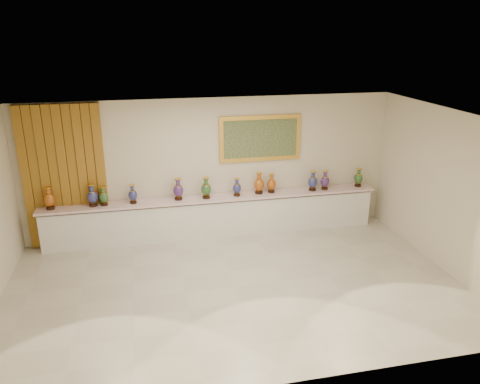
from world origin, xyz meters
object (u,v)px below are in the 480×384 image
object	(u,v)px
vase_1	(92,196)
vase_2	(104,197)
vase_0	(49,199)
counter	(214,216)

from	to	relation	value
vase_1	vase_2	size ratio (longest dim) A/B	1.17
vase_0	vase_2	world-z (taller)	vase_0
vase_0	vase_2	size ratio (longest dim) A/B	1.16
vase_0	vase_1	distance (m)	0.83
vase_1	vase_2	distance (m)	0.22
counter	vase_1	world-z (taller)	vase_1
vase_0	vase_2	bearing A→B (deg)	-0.34
counter	vase_0	xyz separation A→B (m)	(-3.34, -0.02, 0.67)
vase_2	vase_1	bearing A→B (deg)	-179.80
vase_1	counter	bearing A→B (deg)	0.67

